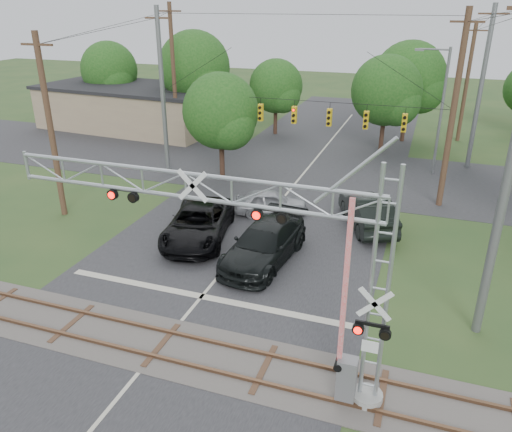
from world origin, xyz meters
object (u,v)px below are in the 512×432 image
(car_dark, at_px, (264,244))
(streetlight, at_px, (439,106))
(commercial_building, at_px, (132,107))
(sedan_silver, at_px, (270,202))
(crossing_gantry, at_px, (258,247))
(traffic_signal_span, at_px, (308,106))
(pickup_black, at_px, (198,223))

(car_dark, height_order, streetlight, streetlight)
(commercial_building, height_order, streetlight, streetlight)
(streetlight, bearing_deg, commercial_building, 169.29)
(sedan_silver, bearing_deg, crossing_gantry, 175.42)
(sedan_silver, bearing_deg, traffic_signal_span, -31.36)
(crossing_gantry, distance_m, sedan_silver, 14.76)
(pickup_black, height_order, streetlight, streetlight)
(pickup_black, xyz_separation_m, streetlight, (11.37, 15.66, 4.09))
(traffic_signal_span, distance_m, pickup_black, 11.00)
(traffic_signal_span, height_order, car_dark, traffic_signal_span)
(traffic_signal_span, distance_m, commercial_building, 23.98)
(traffic_signal_span, xyz_separation_m, commercial_building, (-20.62, 11.73, -3.51))
(streetlight, bearing_deg, traffic_signal_span, -141.33)
(pickup_black, bearing_deg, car_dark, -28.15)
(car_dark, bearing_deg, sedan_silver, 111.01)
(car_dark, relative_size, streetlight, 0.71)
(sedan_silver, xyz_separation_m, streetlight, (8.81, 11.10, 4.25))
(pickup_black, bearing_deg, sedan_silver, 48.62)
(commercial_building, distance_m, streetlight, 29.18)
(crossing_gantry, distance_m, car_dark, 9.14)
(traffic_signal_span, bearing_deg, streetlight, 38.67)
(traffic_signal_span, bearing_deg, sedan_silver, -100.70)
(sedan_silver, xyz_separation_m, commercial_building, (-19.71, 16.50, 1.34))
(crossing_gantry, bearing_deg, pickup_black, 125.62)
(car_dark, xyz_separation_m, streetlight, (7.28, 16.84, 4.07))
(commercial_building, bearing_deg, pickup_black, -46.09)
(pickup_black, relative_size, streetlight, 0.73)
(crossing_gantry, bearing_deg, streetlight, 78.79)
(sedan_silver, height_order, streetlight, streetlight)
(pickup_black, height_order, sedan_silver, pickup_black)
(crossing_gantry, relative_size, streetlight, 1.41)
(crossing_gantry, relative_size, commercial_building, 0.68)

